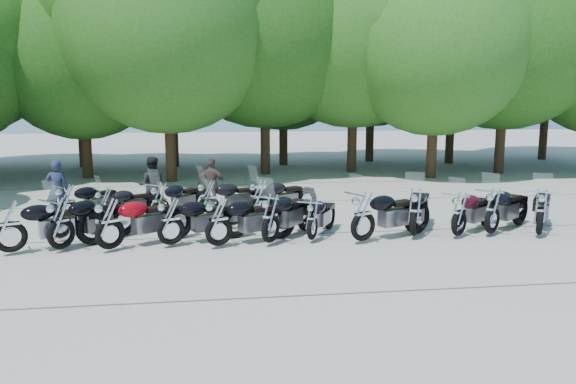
{
  "coord_description": "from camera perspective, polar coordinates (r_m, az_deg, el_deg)",
  "views": [
    {
      "loc": [
        -1.89,
        -12.33,
        3.46
      ],
      "look_at": [
        0.0,
        1.5,
        1.1
      ],
      "focal_mm": 35.0,
      "sensor_mm": 36.0,
      "label": 1
    }
  ],
  "objects": [
    {
      "name": "tree_12",
      "position": [
        29.13,
        -0.49,
        14.05
      ],
      "size": [
        7.88,
        7.88,
        9.67
      ],
      "color": "#3A2614",
      "rests_on": "ground"
    },
    {
      "name": "ground",
      "position": [
        12.95,
        0.9,
        -5.91
      ],
      "size": [
        90.0,
        90.0,
        0.0
      ],
      "primitive_type": "plane",
      "color": "gray",
      "rests_on": "ground"
    },
    {
      "name": "tree_13",
      "position": [
        31.13,
        8.52,
        14.24
      ],
      "size": [
        8.31,
        8.31,
        10.2
      ],
      "color": "#3A2614",
      "rests_on": "ground"
    },
    {
      "name": "tree_11",
      "position": [
        28.89,
        -11.8,
        13.43
      ],
      "size": [
        7.56,
        7.56,
        9.28
      ],
      "color": "#3A2614",
      "rests_on": "ground"
    },
    {
      "name": "tree_3",
      "position": [
        23.81,
        -12.27,
        16.28
      ],
      "size": [
        8.7,
        8.7,
        10.67
      ],
      "color": "#3A2614",
      "rests_on": "ground"
    },
    {
      "name": "tree_2",
      "position": [
        25.81,
        -20.3,
        13.12
      ],
      "size": [
        7.31,
        7.31,
        8.97
      ],
      "color": "#3A2614",
      "rests_on": "ground"
    },
    {
      "name": "motorcycle_6",
      "position": [
        13.51,
        2.49,
        -2.69
      ],
      "size": [
        1.53,
        2.13,
        1.17
      ],
      "primitive_type": null,
      "rotation": [
        0.0,
        0.0,
        2.65
      ],
      "color": "black",
      "rests_on": "ground"
    },
    {
      "name": "tree_15",
      "position": [
        34.88,
        25.18,
        14.57
      ],
      "size": [
        9.67,
        9.67,
        11.86
      ],
      "color": "#3A2614",
      "rests_on": "ground"
    },
    {
      "name": "rider_0",
      "position": [
        17.25,
        -22.41,
        0.2
      ],
      "size": [
        0.69,
        0.52,
        1.72
      ],
      "primitive_type": "imported",
      "rotation": [
        0.0,
        0.0,
        3.33
      ],
      "color": "#1F2642",
      "rests_on": "ground"
    },
    {
      "name": "tree_10",
      "position": [
        30.08,
        -20.61,
        13.18
      ],
      "size": [
        7.78,
        7.78,
        9.55
      ],
      "color": "#3A2614",
      "rests_on": "ground"
    },
    {
      "name": "motorcycle_10",
      "position": [
        14.96,
        20.08,
        -1.68
      ],
      "size": [
        2.36,
        2.09,
        1.37
      ],
      "primitive_type": null,
      "rotation": [
        0.0,
        0.0,
        2.24
      ],
      "color": "black",
      "rests_on": "ground"
    },
    {
      "name": "tree_6",
      "position": [
        25.11,
        14.84,
        14.66
      ],
      "size": [
        8.0,
        8.0,
        9.82
      ],
      "color": "#3A2614",
      "rests_on": "ground"
    },
    {
      "name": "motorcycle_1",
      "position": [
        13.63,
        -22.11,
        -2.83
      ],
      "size": [
        2.19,
        2.34,
        1.39
      ],
      "primitive_type": null,
      "rotation": [
        0.0,
        0.0,
        2.42
      ],
      "color": "black",
      "rests_on": "ground"
    },
    {
      "name": "rider_1",
      "position": [
        17.32,
        -13.67,
        0.69
      ],
      "size": [
        0.85,
        0.66,
        1.72
      ],
      "primitive_type": "imported",
      "rotation": [
        0.0,
        0.0,
        3.13
      ],
      "color": "black",
      "rests_on": "ground"
    },
    {
      "name": "motorcycle_5",
      "position": [
        13.17,
        -1.8,
        -2.53
      ],
      "size": [
        2.09,
        2.4,
        1.39
      ],
      "primitive_type": null,
      "rotation": [
        0.0,
        0.0,
        2.48
      ],
      "color": "black",
      "rests_on": "ground"
    },
    {
      "name": "motorcycle_2",
      "position": [
        13.23,
        -17.69,
        -2.93
      ],
      "size": [
        2.45,
        2.02,
        1.39
      ],
      "primitive_type": null,
      "rotation": [
        0.0,
        0.0,
        2.18
      ],
      "color": "maroon",
      "rests_on": "ground"
    },
    {
      "name": "motorcycle_0",
      "position": [
        13.77,
        -26.44,
        -3.01
      ],
      "size": [
        2.56,
        1.64,
        1.39
      ],
      "primitive_type": null,
      "rotation": [
        0.0,
        0.0,
        1.97
      ],
      "color": "black",
      "rests_on": "ground"
    },
    {
      "name": "motorcycle_15",
      "position": [
        15.82,
        -8.1,
        -0.66
      ],
      "size": [
        2.46,
        1.62,
        1.34
      ],
      "primitive_type": null,
      "rotation": [
        0.0,
        0.0,
        1.99
      ],
      "color": "black",
      "rests_on": "ground"
    },
    {
      "name": "motorcycle_9",
      "position": [
        14.48,
        17.02,
        -2.02
      ],
      "size": [
        2.24,
        1.99,
        1.3
      ],
      "primitive_type": null,
      "rotation": [
        0.0,
        0.0,
        2.24
      ],
      "color": "black",
      "rests_on": "ground"
    },
    {
      "name": "tree_14",
      "position": [
        31.17,
        16.51,
        13.56
      ],
      "size": [
        8.02,
        8.02,
        9.84
      ],
      "color": "#3A2614",
      "rests_on": "ground"
    },
    {
      "name": "motorcycle_13",
      "position": [
        16.0,
        -18.04,
        -1.23
      ],
      "size": [
        2.09,
        1.65,
        1.17
      ],
      "primitive_type": null,
      "rotation": [
        0.0,
        0.0,
        2.14
      ],
      "color": "black",
      "rests_on": "ground"
    },
    {
      "name": "tree_7",
      "position": [
        27.6,
        21.37,
        15.05
      ],
      "size": [
        8.79,
        8.79,
        10.79
      ],
      "color": "#3A2614",
      "rests_on": "ground"
    },
    {
      "name": "motorcycle_12",
      "position": [
        16.36,
        -21.52,
        -0.99
      ],
      "size": [
        2.23,
        1.94,
        1.29
      ],
      "primitive_type": null,
      "rotation": [
        0.0,
        0.0,
        2.23
      ],
      "color": "black",
      "rests_on": "ground"
    },
    {
      "name": "motorcycle_7",
      "position": [
        13.44,
        7.65,
        -2.29
      ],
      "size": [
        2.61,
        1.78,
        1.43
      ],
      "primitive_type": null,
      "rotation": [
        0.0,
        0.0,
        2.02
      ],
      "color": "black",
      "rests_on": "ground"
    },
    {
      "name": "motorcycle_8",
      "position": [
        14.16,
        12.76,
        -1.84
      ],
      "size": [
        1.86,
        2.58,
        1.42
      ],
      "primitive_type": null,
      "rotation": [
        0.0,
        0.0,
        2.65
      ],
      "color": "black",
      "rests_on": "ground"
    },
    {
      "name": "motorcycle_16",
      "position": [
        15.77,
        -2.95,
        -0.6
      ],
      "size": [
        2.42,
        1.83,
        1.35
      ],
      "primitive_type": null,
      "rotation": [
        0.0,
        0.0,
        2.1
      ],
      "color": "black",
      "rests_on": "ground"
    },
    {
      "name": "tree_5",
      "position": [
        26.54,
        6.74,
        16.26
      ],
      "size": [
        9.04,
        9.04,
        11.1
      ],
      "color": "#3A2614",
      "rests_on": "ground"
    },
    {
      "name": "motorcycle_14",
      "position": [
        15.73,
        -12.86,
        -0.91
      ],
      "size": [
        2.05,
        2.22,
        1.31
      ],
      "primitive_type": null,
      "rotation": [
        0.0,
        0.0,
        2.43
      ],
      "color": "black",
      "rests_on": "ground"
    },
    {
      "name": "motorcycle_3",
      "position": [
        13.28,
        -11.83,
        -2.79
      ],
      "size": [
        2.41,
        1.62,
        1.32
      ],
      "primitive_type": null,
      "rotation": [
        0.0,
        0.0,
        2.0
      ],
      "color": "black",
      "rests_on": "ground"
    },
    {
      "name": "rider_2",
      "position": [
        17.26,
        -7.73,
        0.72
      ],
      "size": [
        1.05,
        0.77,
        1.65
      ],
      "primitive_type": "imported",
      "rotation": [
        0.0,
        0.0,
        2.71
      ],
      "color": "#503F39",
      "rests_on": "ground"
    },
    {
      "name": "tree_4",
      "position": [
        25.74,
        -2.41,
        16.67
      ],
      "size": [
        9.13,
        9.13,
        11.2
      ],
      "color": "#3A2614",
      "rests_on": "ground"
    },
    {
      "name": "motorcycle_11",
      "position": [
        15.28,
        24.29,
        -1.7
      ],
      "size": [
        2.01,
        2.44,
        1.38
      ],
      "primitive_type": null,
      "rotation": [
        0.0,
        0.0,
        2.54
      ],
      "color": "black",
      "rests_on": "ground"
    },
    {
      "name": "motorcycle_4",
      "position": [
        13.0,
        -7.06,
        -2.85
      ],
      "size": [
        2.47,
        1.68,
        1.35
      ],
      "primitive_type": null,
      "rotation": [
        0.0,
        0.0,
        2.01
      ],
      "color": "black",
      "rests_on": "ground"
    }
  ]
}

